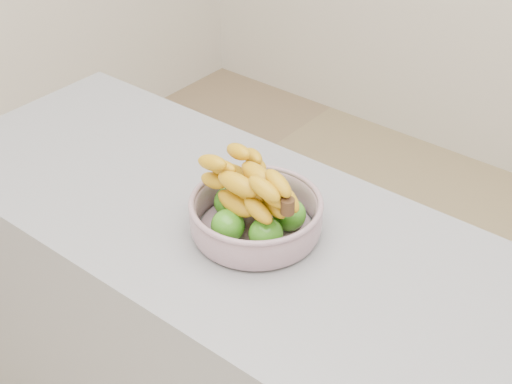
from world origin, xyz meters
TOP-DOWN VIEW (x-y plane):
  - fruit_bowl at (-0.17, 0.04)m, footprint 0.27×0.27m

SIDE VIEW (x-z plane):
  - fruit_bowl at x=-0.17m, z-range 0.87..1.03m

